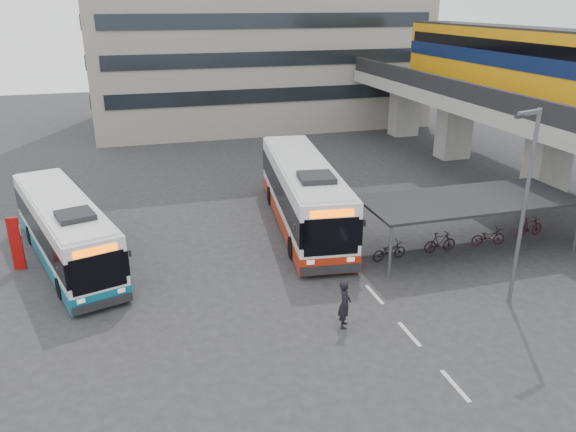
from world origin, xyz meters
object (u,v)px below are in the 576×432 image
object	(u,v)px
bus_teal	(65,231)
pedestrian	(345,304)
bus_main	(303,194)
lamp_post	(524,199)

from	to	relation	value
bus_teal	pedestrian	size ratio (longest dim) A/B	5.96
bus_main	lamp_post	size ratio (longest dim) A/B	1.66
bus_teal	pedestrian	bearing A→B (deg)	-57.65
bus_main	lamp_post	world-z (taller)	lamp_post
bus_teal	pedestrian	xyz separation A→B (m)	(10.04, -8.66, -0.56)
lamp_post	bus_teal	bearing A→B (deg)	134.99
bus_teal	lamp_post	world-z (taller)	lamp_post
pedestrian	bus_teal	bearing A→B (deg)	72.40
bus_teal	lamp_post	bearing A→B (deg)	-44.76
bus_main	pedestrian	world-z (taller)	bus_main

